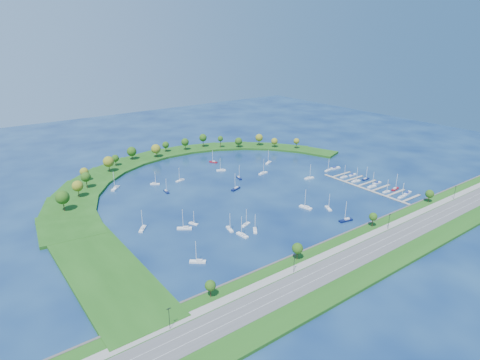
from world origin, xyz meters
TOP-DOWN VIEW (x-y plane):
  - ground at (0.00, 0.00)m, footprint 700.00×700.00m
  - south_shoreline at (0.03, -122.88)m, footprint 420.00×43.10m
  - breakwater at (-46.33, 48.72)m, footprint 286.74×247.64m
  - breakwater_trees at (-24.22, 86.39)m, footprint 242.53×96.39m
  - harbor_tower at (-14.94, 119.01)m, footprint 2.60×2.60m
  - dock_system at (85.30, -61.00)m, footprint 24.28×82.00m
  - moored_boat_0 at (-50.36, 25.72)m, footprint 2.98×7.93m
  - moored_boat_1 at (14.31, -59.88)m, footprint 4.55×9.87m
  - moored_boat_2 at (36.54, 14.09)m, footprint 9.54×4.01m
  - moored_boat_3 at (59.91, -18.53)m, footprint 8.93×3.49m
  - moored_boat_4 at (-79.42, 55.49)m, footprint 9.16×9.16m
  - moored_boat_5 at (-91.15, -22.19)m, footprint 7.63×8.46m
  - moored_boat_6 at (-61.76, -34.55)m, footprint 4.45×6.46m
  - moored_boat_7 at (-47.51, -54.87)m, footprint 4.19×8.29m
  - moored_boat_8 at (25.99, -70.08)m, footprint 5.39×8.09m
  - moored_boat_9 at (-4.19, -1.70)m, footprint 9.75×5.61m
  - moored_boat_10 at (-45.91, -66.10)m, footprint 3.31×8.99m
  - moored_boat_11 at (-83.14, -75.73)m, footprint 8.34×7.45m
  - moored_boat_12 at (-29.85, 41.21)m, footprint 8.25×4.11m
  - moored_boat_13 at (-35.57, -55.86)m, footprint 7.81×4.64m
  - moored_boat_14 at (-69.61, -37.24)m, footprint 9.11×7.51m
  - moored_boat_15 at (-50.21, 46.25)m, footprint 7.47×6.03m
  - moored_boat_16 at (-35.79, -65.69)m, footprint 6.19×7.41m
  - moored_boat_17 at (11.99, 42.61)m, footprint 8.21×6.05m
  - moored_boat_18 at (19.56, 66.88)m, footprint 5.73×8.29m
  - moored_boat_19 at (20.67, -90.02)m, footprint 9.96×4.59m
  - moored_boat_20 at (60.09, 34.28)m, footprint 9.12×6.06m
  - moored_boat_21 at (12.86, 17.03)m, footprint 4.16×8.39m
  - docked_boat_0 at (85.53, -88.63)m, footprint 7.96×2.72m
  - docked_boat_1 at (95.97, -86.99)m, footprint 9.44×3.93m
  - docked_boat_2 at (85.54, -75.60)m, footprint 7.20×2.49m
  - docked_boat_3 at (96.01, -76.27)m, footprint 9.00×3.74m
  - docked_boat_4 at (85.51, -62.21)m, footprint 8.82×2.66m
  - docked_boat_5 at (95.98, -59.62)m, footprint 8.53×2.65m
  - docked_boat_6 at (85.52, -46.53)m, footprint 8.64×3.47m
  - docked_boat_7 at (96.03, -48.31)m, footprint 7.55×2.12m
  - docked_boat_8 at (85.53, -34.05)m, footprint 7.51×2.25m
  - docked_boat_9 at (95.99, -34.82)m, footprint 7.90×2.54m
  - docked_boat_10 at (87.94, -13.98)m, footprint 7.49×3.06m
  - docked_boat_11 at (97.86, -13.71)m, footprint 10.25×4.14m

SIDE VIEW (x-z plane):
  - ground at x=0.00m, z-range 0.00..0.00m
  - dock_system at x=85.30m, z-range -0.45..1.15m
  - docked_boat_9 at x=95.99m, z-range -0.21..1.38m
  - docked_boat_5 at x=95.98m, z-range -0.23..1.50m
  - docked_boat_1 at x=95.97m, z-range -0.25..1.62m
  - docked_boat_11 at x=97.86m, z-range -0.27..1.76m
  - moored_boat_6 at x=-61.76m, z-range -3.82..5.51m
  - docked_boat_2 at x=85.54m, z-range -4.33..6.06m
  - docked_boat_10 at x=87.94m, z-range -4.48..6.22m
  - docked_boat_8 at x=85.53m, z-range -4.61..6.37m
  - moored_boat_13 at x=-35.57m, z-range -4.67..6.43m
  - docked_boat_7 at x=96.03m, z-range -4.67..6.43m
  - moored_boat_15 at x=-50.21m, z-range -4.70..6.46m
  - moored_boat_16 at x=-35.79m, z-range -4.71..6.48m
  - moored_boat_0 at x=-50.36m, z-range -4.80..6.58m
  - docked_boat_0 at x=85.53m, z-range -4.86..6.65m
  - moored_boat_8 at x=25.99m, z-range -4.91..6.70m
  - moored_boat_12 at x=-29.85m, z-range -4.95..6.74m
  - moored_boat_7 at x=-47.51m, z-range -4.97..6.76m
  - moored_boat_21 at x=12.86m, z-range -5.04..6.84m
  - moored_boat_18 at x=19.56m, z-range -5.08..6.89m
  - moored_boat_17 at x=11.99m, z-range -5.09..6.90m
  - docked_boat_6 at x=85.52m, z-range -5.25..7.09m
  - moored_boat_3 at x=59.91m, z-range -5.46..7.32m
  - docked_boat_3 at x=96.01m, z-range -5.49..7.35m
  - docked_boat_4 at x=85.51m, z-range -5.51..7.37m
  - moored_boat_11 at x=-83.14m, z-range -5.51..7.38m
  - moored_boat_10 at x=-45.91m, z-range -5.53..7.40m
  - moored_boat_20 at x=60.09m, z-range -5.61..7.49m
  - moored_boat_5 at x=-91.15m, z-range -5.62..7.50m
  - moored_boat_2 at x=36.54m, z-range -5.84..7.75m
  - moored_boat_14 at x=-69.61m, z-range -5.89..7.80m
  - moored_boat_9 at x=-4.19m, z-range -5.95..7.88m
  - moored_boat_1 at x=14.31m, z-range -6.03..7.97m
  - moored_boat_19 at x=20.67m, z-range -6.09..8.04m
  - breakwater at x=-46.33m, z-range -0.01..1.99m
  - south_shoreline at x=0.03m, z-range -4.80..6.80m
  - moored_boat_4 at x=-79.42m, z-range -6.44..8.44m
  - harbor_tower at x=-14.94m, z-range 2.05..6.34m
  - breakwater_trees at x=-24.22m, z-range 3.16..17.82m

